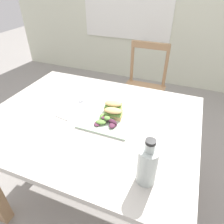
{
  "coord_description": "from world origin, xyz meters",
  "views": [
    {
      "loc": [
        0.53,
        -0.78,
        1.4
      ],
      "look_at": [
        0.19,
        0.08,
        0.76
      ],
      "focal_mm": 32.48,
      "sensor_mm": 36.0,
      "label": 1
    }
  ],
  "objects_px": {
    "dining_table": "(92,135)",
    "sandwich_half_back": "(113,106)",
    "sandwich_half_front": "(113,113)",
    "chair_wooden_far": "(143,89)",
    "plate_lunch": "(109,118)",
    "fork_on_napkin": "(75,107)",
    "bottle_cold_brew": "(147,167)"
  },
  "relations": [
    {
      "from": "chair_wooden_far",
      "to": "sandwich_half_back",
      "type": "distance_m",
      "value": 0.92
    },
    {
      "from": "chair_wooden_far",
      "to": "plate_lunch",
      "type": "xyz_separation_m",
      "value": [
        0.02,
        -0.93,
        0.3
      ]
    },
    {
      "from": "sandwich_half_back",
      "to": "bottle_cold_brew",
      "type": "bearing_deg",
      "value": -53.64
    },
    {
      "from": "chair_wooden_far",
      "to": "sandwich_half_front",
      "type": "height_order",
      "value": "chair_wooden_far"
    },
    {
      "from": "dining_table",
      "to": "bottle_cold_brew",
      "type": "xyz_separation_m",
      "value": [
        0.38,
        -0.29,
        0.2
      ]
    },
    {
      "from": "sandwich_half_front",
      "to": "plate_lunch",
      "type": "bearing_deg",
      "value": -153.27
    },
    {
      "from": "sandwich_half_back",
      "to": "sandwich_half_front",
      "type": "bearing_deg",
      "value": -68.69
    },
    {
      "from": "plate_lunch",
      "to": "fork_on_napkin",
      "type": "relative_size",
      "value": 1.47
    },
    {
      "from": "dining_table",
      "to": "fork_on_napkin",
      "type": "distance_m",
      "value": 0.2
    },
    {
      "from": "dining_table",
      "to": "fork_on_napkin",
      "type": "relative_size",
      "value": 6.18
    },
    {
      "from": "sandwich_half_front",
      "to": "bottle_cold_brew",
      "type": "distance_m",
      "value": 0.42
    },
    {
      "from": "dining_table",
      "to": "chair_wooden_far",
      "type": "xyz_separation_m",
      "value": [
        0.08,
        0.96,
        -0.16
      ]
    },
    {
      "from": "plate_lunch",
      "to": "sandwich_half_back",
      "type": "relative_size",
      "value": 2.66
    },
    {
      "from": "sandwich_half_front",
      "to": "fork_on_napkin",
      "type": "relative_size",
      "value": 0.55
    },
    {
      "from": "sandwich_half_front",
      "to": "bottle_cold_brew",
      "type": "relative_size",
      "value": 0.5
    },
    {
      "from": "chair_wooden_far",
      "to": "sandwich_half_back",
      "type": "xyz_separation_m",
      "value": [
        0.02,
        -0.86,
        0.33
      ]
    },
    {
      "from": "dining_table",
      "to": "plate_lunch",
      "type": "relative_size",
      "value": 4.2
    },
    {
      "from": "dining_table",
      "to": "sandwich_half_back",
      "type": "relative_size",
      "value": 11.16
    },
    {
      "from": "sandwich_half_front",
      "to": "bottle_cold_brew",
      "type": "height_order",
      "value": "bottle_cold_brew"
    },
    {
      "from": "sandwich_half_front",
      "to": "sandwich_half_back",
      "type": "relative_size",
      "value": 1.0
    },
    {
      "from": "sandwich_half_back",
      "to": "dining_table",
      "type": "bearing_deg",
      "value": -133.67
    },
    {
      "from": "plate_lunch",
      "to": "sandwich_half_front",
      "type": "relative_size",
      "value": 2.66
    },
    {
      "from": "dining_table",
      "to": "bottle_cold_brew",
      "type": "height_order",
      "value": "bottle_cold_brew"
    },
    {
      "from": "sandwich_half_back",
      "to": "fork_on_napkin",
      "type": "relative_size",
      "value": 0.55
    },
    {
      "from": "sandwich_half_front",
      "to": "chair_wooden_far",
      "type": "bearing_deg",
      "value": 92.7
    },
    {
      "from": "chair_wooden_far",
      "to": "fork_on_napkin",
      "type": "bearing_deg",
      "value": -102.98
    },
    {
      "from": "dining_table",
      "to": "plate_lunch",
      "type": "distance_m",
      "value": 0.17
    },
    {
      "from": "sandwich_half_back",
      "to": "fork_on_napkin",
      "type": "distance_m",
      "value": 0.23
    },
    {
      "from": "dining_table",
      "to": "sandwich_half_back",
      "type": "distance_m",
      "value": 0.22
    },
    {
      "from": "chair_wooden_far",
      "to": "sandwich_half_front",
      "type": "relative_size",
      "value": 8.45
    },
    {
      "from": "fork_on_napkin",
      "to": "dining_table",
      "type": "bearing_deg",
      "value": -22.34
    },
    {
      "from": "sandwich_half_back",
      "to": "bottle_cold_brew",
      "type": "distance_m",
      "value": 0.48
    }
  ]
}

